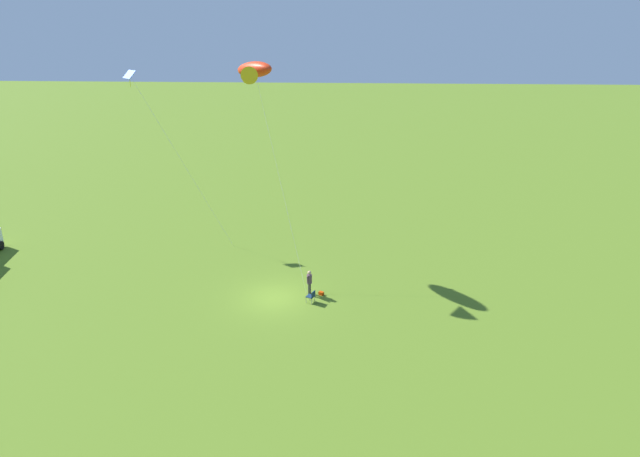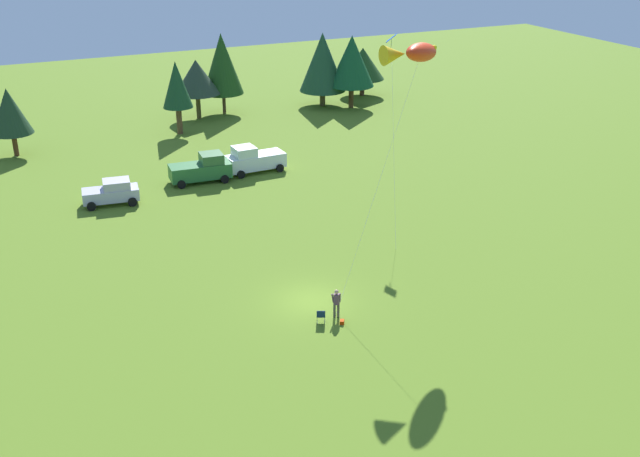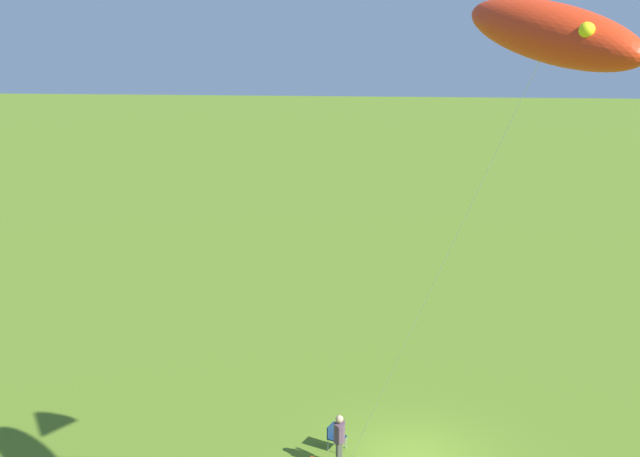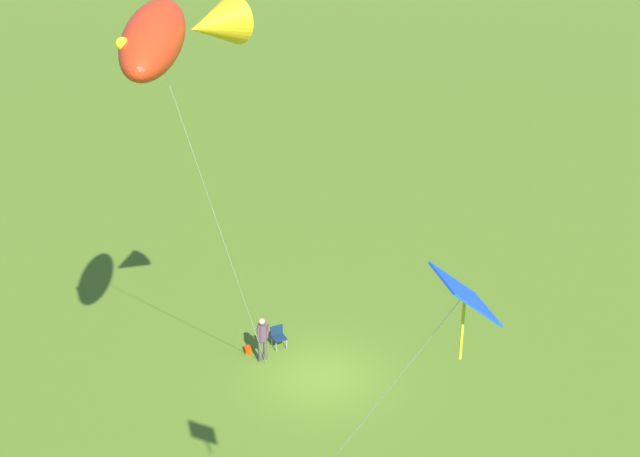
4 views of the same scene
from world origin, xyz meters
name	(u,v)px [view 2 (image 2 of 4)]	position (x,y,z in m)	size (l,w,h in m)	color
ground_plane	(311,301)	(0.00, 0.00, 0.00)	(160.00, 160.00, 0.00)	#55751F
person_kite_flyer	(336,301)	(0.56, -2.28, 1.02)	(0.54, 0.42, 1.74)	#47483B
folding_chair	(321,315)	(-0.48, -2.47, 0.49)	(0.64, 0.64, 0.82)	#132943
backpack_on_grass	(342,322)	(0.53, -3.06, 0.11)	(0.32, 0.22, 0.22)	#CE3705
car_silver_compact	(112,192)	(-7.67, 20.33, 0.95)	(4.39, 2.65, 1.89)	#B3B0C6
truck_green_flatbed	(202,169)	(0.06, 22.28, 1.10)	(5.13, 2.71, 2.34)	#2A6832
truck_white_pickup	(254,159)	(4.77, 22.77, 1.10)	(5.09, 2.59, 2.34)	white
treeline_distant	(165,79)	(1.78, 40.48, 4.70)	(58.27, 11.63, 8.64)	brown
kite_large_fish	(415,53)	(7.39, 1.81, 13.53)	(9.21, 5.70, 14.36)	red
kite_diamond_blue	(392,47)	(11.47, 11.53, 11.96)	(4.10, 8.39, 12.81)	blue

